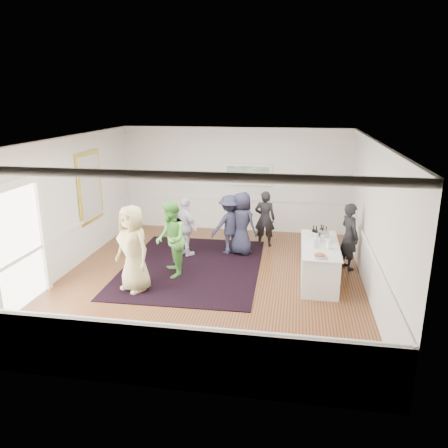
% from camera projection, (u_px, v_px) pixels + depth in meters
% --- Properties ---
extents(floor, '(8.00, 8.00, 0.00)m').
position_uv_depth(floor, '(210.00, 279.00, 10.14)').
color(floor, brown).
rests_on(floor, ground).
extents(ceiling, '(7.00, 8.00, 0.02)m').
position_uv_depth(ceiling, '(209.00, 140.00, 9.24)').
color(ceiling, white).
rests_on(ceiling, wall_back).
extents(wall_left, '(0.02, 8.00, 3.20)m').
position_uv_depth(wall_left, '(64.00, 206.00, 10.25)').
color(wall_left, white).
rests_on(wall_left, floor).
extents(wall_right, '(0.02, 8.00, 3.20)m').
position_uv_depth(wall_right, '(373.00, 220.00, 9.14)').
color(wall_right, white).
rests_on(wall_right, floor).
extents(wall_back, '(7.00, 0.02, 3.20)m').
position_uv_depth(wall_back, '(235.00, 180.00, 13.48)').
color(wall_back, white).
rests_on(wall_back, floor).
extents(wall_front, '(7.00, 0.02, 3.20)m').
position_uv_depth(wall_front, '(152.00, 287.00, 5.91)').
color(wall_front, white).
rests_on(wall_front, floor).
extents(wainscoting, '(7.00, 8.00, 1.00)m').
position_uv_depth(wainscoting, '(210.00, 259.00, 10.00)').
color(wainscoting, white).
rests_on(wainscoting, floor).
extents(mirror, '(0.05, 1.25, 1.85)m').
position_uv_depth(mirror, '(90.00, 187.00, 11.41)').
color(mirror, gold).
rests_on(mirror, wall_left).
extents(doorway, '(0.10, 1.78, 2.56)m').
position_uv_depth(doorway, '(17.00, 239.00, 8.49)').
color(doorway, white).
rests_on(doorway, wall_left).
extents(landscape_painting, '(1.44, 0.06, 0.66)m').
position_uv_depth(landscape_painting, '(248.00, 175.00, 13.31)').
color(landscape_painting, white).
rests_on(landscape_painting, wall_back).
extents(area_rug, '(3.40, 4.42, 0.02)m').
position_uv_depth(area_rug, '(192.00, 267.00, 10.85)').
color(area_rug, black).
rests_on(area_rug, floor).
extents(serving_table, '(0.83, 2.18, 0.88)m').
position_uv_depth(serving_table, '(319.00, 262.00, 9.94)').
color(serving_table, silver).
rests_on(serving_table, floor).
extents(bartender, '(0.62, 0.71, 1.64)m').
position_uv_depth(bartender, '(349.00, 236.00, 10.57)').
color(bartender, black).
rests_on(bartender, floor).
extents(guest_tan, '(1.11, 0.99, 1.91)m').
position_uv_depth(guest_tan, '(133.00, 249.00, 9.32)').
color(guest_tan, tan).
rests_on(guest_tan, floor).
extents(guest_green, '(0.95, 1.06, 1.80)m').
position_uv_depth(guest_green, '(171.00, 239.00, 10.10)').
color(guest_green, '#5BB347').
rests_on(guest_green, floor).
extents(guest_lilac, '(0.95, 0.89, 1.57)m').
position_uv_depth(guest_lilac, '(186.00, 227.00, 11.43)').
color(guest_lilac, silver).
rests_on(guest_lilac, floor).
extents(guest_dark_a, '(1.18, 1.11, 1.60)m').
position_uv_depth(guest_dark_a, '(229.00, 225.00, 11.60)').
color(guest_dark_a, '#222339').
rests_on(guest_dark_a, floor).
extents(guest_dark_b, '(0.60, 0.41, 1.58)m').
position_uv_depth(guest_dark_b, '(265.00, 219.00, 12.18)').
color(guest_dark_b, black).
rests_on(guest_dark_b, floor).
extents(guest_navy, '(0.98, 0.86, 1.69)m').
position_uv_depth(guest_navy, '(242.00, 223.00, 11.55)').
color(guest_navy, '#222339').
rests_on(guest_navy, floor).
extents(wine_bottles, '(0.36, 0.28, 0.31)m').
position_uv_depth(wine_bottles, '(320.00, 231.00, 10.22)').
color(wine_bottles, black).
rests_on(wine_bottles, serving_table).
extents(juice_pitchers, '(0.42, 0.40, 0.24)m').
position_uv_depth(juice_pitchers, '(319.00, 242.00, 9.62)').
color(juice_pitchers, '#6FA33A').
rests_on(juice_pitchers, serving_table).
extents(ice_bucket, '(0.26, 0.26, 0.25)m').
position_uv_depth(ice_bucket, '(323.00, 237.00, 9.95)').
color(ice_bucket, silver).
rests_on(ice_bucket, serving_table).
extents(nut_bowl, '(0.28, 0.28, 0.08)m').
position_uv_depth(nut_bowl, '(320.00, 256.00, 8.99)').
color(nut_bowl, white).
rests_on(nut_bowl, serving_table).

